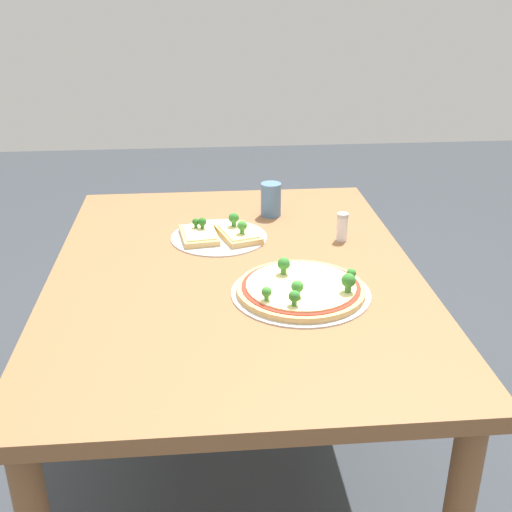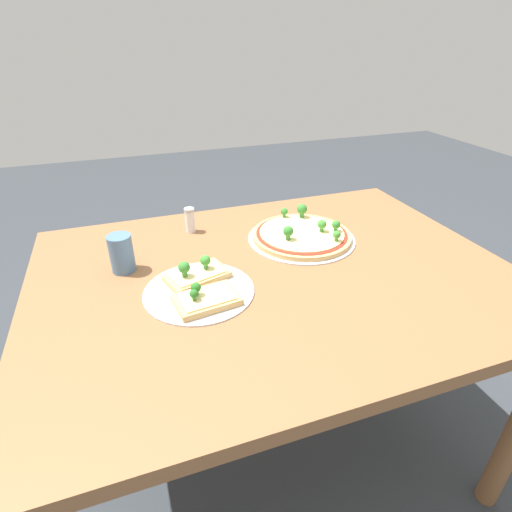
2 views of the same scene
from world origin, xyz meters
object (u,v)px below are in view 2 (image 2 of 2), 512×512
object	(u,v)px
dining_table	(274,297)
pizza_tray_whole	(302,235)
drinking_cup	(122,253)
pizza_tray_slice	(200,287)
condiment_shaker	(190,220)

from	to	relation	value
dining_table	pizza_tray_whole	bearing A→B (deg)	45.14
drinking_cup	pizza_tray_slice	bearing A→B (deg)	-43.91
pizza_tray_slice	condiment_shaker	bearing A→B (deg)	82.79
dining_table	pizza_tray_whole	size ratio (longest dim) A/B	3.83
pizza_tray_whole	drinking_cup	world-z (taller)	drinking_cup
condiment_shaker	pizza_tray_whole	bearing A→B (deg)	-27.41
dining_table	condiment_shaker	world-z (taller)	condiment_shaker
pizza_tray_slice	condiment_shaker	distance (m)	0.35
pizza_tray_slice	pizza_tray_whole	bearing A→B (deg)	26.59
pizza_tray_slice	dining_table	bearing A→B (deg)	8.25
pizza_tray_slice	drinking_cup	size ratio (longest dim) A/B	2.65
dining_table	drinking_cup	world-z (taller)	drinking_cup
pizza_tray_whole	condiment_shaker	world-z (taller)	condiment_shaker
drinking_cup	pizza_tray_whole	bearing A→B (deg)	1.51
dining_table	pizza_tray_slice	distance (m)	0.23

